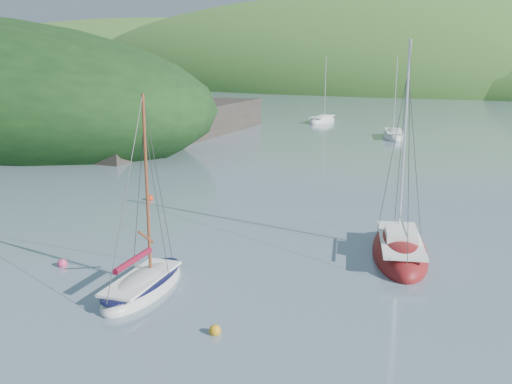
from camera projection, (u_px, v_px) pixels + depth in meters
The scene contains 6 objects.
ground at pixel (168, 297), 21.67m from camera, with size 700.00×700.00×0.00m, color slate.
daysailer_white at pixel (143, 286), 22.24m from camera, with size 3.09×5.59×8.13m.
sloop_red at pixel (400, 252), 26.17m from camera, with size 4.95×7.51×10.52m.
distant_sloop_a at pixel (394, 136), 64.99m from camera, with size 4.91×7.34×9.90m.
distant_sloop_c at pixel (322, 121), 80.65m from camera, with size 2.78×7.12×10.02m.
mooring_buoys at pixel (256, 261), 25.23m from camera, with size 25.79×13.10×0.46m.
Camera 1 is at (13.39, -15.47, 8.87)m, focal length 40.00 mm.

